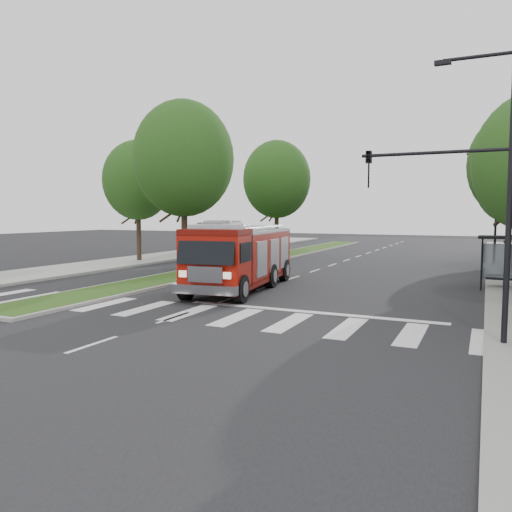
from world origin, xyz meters
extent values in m
plane|color=black|center=(0.00, 0.00, 0.00)|extent=(140.00, 140.00, 0.00)
cube|color=gray|center=(-14.50, 10.00, 0.07)|extent=(5.00, 80.00, 0.15)
cube|color=gray|center=(-6.00, 18.00, 0.07)|extent=(3.00, 50.00, 0.14)
cube|color=#224513|center=(-6.00, 18.00, 0.14)|extent=(2.60, 49.50, 0.02)
cylinder|color=black|center=(9.80, 7.40, 1.25)|extent=(0.08, 0.08, 2.50)
cylinder|color=black|center=(9.80, 8.60, 1.25)|extent=(0.08, 0.08, 2.50)
cylinder|color=black|center=(11.50, 24.00, 1.98)|extent=(0.36, 0.36, 3.96)
ellipsoid|color=#0F3912|center=(11.50, 24.00, 5.85)|extent=(5.00, 5.00, 5.75)
cylinder|color=black|center=(-6.00, 6.00, 2.31)|extent=(0.36, 0.36, 4.62)
ellipsoid|color=#0F3912|center=(-6.00, 6.00, 6.83)|extent=(5.80, 5.80, 6.67)
cylinder|color=black|center=(-6.00, 20.00, 2.20)|extent=(0.36, 0.36, 4.40)
ellipsoid|color=#0F3912|center=(-6.00, 20.00, 6.50)|extent=(5.60, 5.60, 6.44)
cylinder|color=black|center=(-14.00, 12.00, 2.09)|extent=(0.36, 0.36, 4.18)
ellipsoid|color=#0F3912|center=(-14.00, 12.00, 6.17)|extent=(5.20, 5.20, 5.98)
cylinder|color=black|center=(10.50, -3.50, 4.00)|extent=(0.16, 0.16, 8.00)
cylinder|color=black|center=(9.60, -3.50, 7.90)|extent=(1.80, 0.10, 0.10)
cube|color=black|center=(8.70, -3.50, 7.85)|extent=(0.45, 0.20, 0.12)
cylinder|color=black|center=(8.50, -3.50, 5.40)|extent=(4.00, 0.10, 0.10)
imported|color=black|center=(6.70, -3.50, 5.00)|extent=(0.18, 0.22, 1.10)
cylinder|color=black|center=(10.50, 20.00, 4.00)|extent=(0.16, 0.16, 8.00)
cylinder|color=black|center=(9.60, 20.00, 7.90)|extent=(1.80, 0.10, 0.10)
cube|color=black|center=(8.70, 20.00, 7.85)|extent=(0.45, 0.20, 0.12)
cube|color=#5E0B05|center=(-0.82, 3.08, 0.54)|extent=(3.80, 9.30, 0.27)
cube|color=maroon|center=(-0.93, 3.93, 1.67)|extent=(3.53, 7.17, 2.15)
cube|color=maroon|center=(-0.40, -0.23, 1.67)|extent=(2.91, 2.26, 2.26)
cube|color=#B2B2B7|center=(-0.93, 3.93, 2.80)|extent=(3.53, 7.17, 0.13)
cylinder|color=#B2B2B7|center=(-1.89, 3.81, 3.01)|extent=(0.91, 6.42, 0.11)
cylinder|color=#B2B2B7|center=(0.04, 4.05, 3.01)|extent=(0.91, 6.42, 0.11)
cube|color=silver|center=(-0.25, -1.46, 0.65)|extent=(2.82, 0.72, 0.38)
cube|color=#8C99A5|center=(-0.40, -0.23, 3.12)|extent=(2.40, 0.67, 0.19)
cylinder|color=black|center=(-1.59, -0.71, 0.59)|extent=(0.52, 1.22, 1.18)
cylinder|color=black|center=(0.87, -0.40, 0.59)|extent=(0.52, 1.22, 1.18)
cylinder|color=black|center=(-2.15, 3.78, 0.59)|extent=(0.52, 1.22, 1.18)
cylinder|color=black|center=(0.30, 4.09, 0.59)|extent=(0.52, 1.22, 1.18)
cylinder|color=black|center=(-2.48, 6.34, 0.59)|extent=(0.52, 1.22, 1.18)
cylinder|color=black|center=(-0.02, 6.65, 0.59)|extent=(0.52, 1.22, 1.18)
imported|color=silver|center=(-12.00, 21.34, 1.53)|extent=(5.78, 11.25, 3.06)
camera|label=1|loc=(9.97, -18.55, 3.69)|focal=35.00mm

